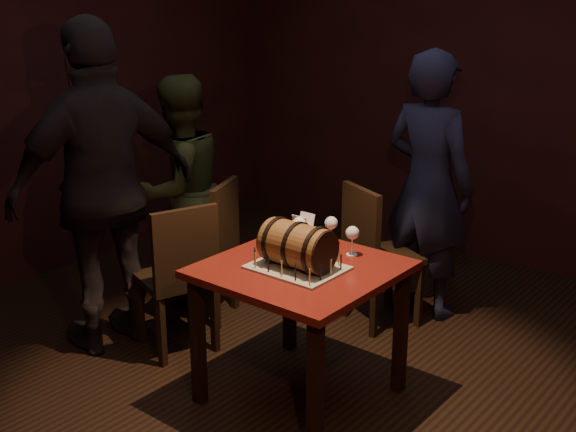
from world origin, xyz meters
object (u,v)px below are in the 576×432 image
at_px(person_left_front, 104,189).
at_px(chair_left_rear, 211,243).
at_px(barrel_cake, 297,245).
at_px(person_back, 428,185).
at_px(chair_left_front, 180,271).
at_px(pint_of_ale, 298,235).
at_px(person_left_rear, 179,191).
at_px(pub_table, 301,286).
at_px(wine_glass_right, 352,234).
at_px(wine_glass_left, 299,224).
at_px(chair_back, 373,248).
at_px(wine_glass_mid, 331,224).

bearing_deg(person_left_front, chair_left_rear, 170.82).
xyz_separation_m(barrel_cake, chair_left_rear, (-1.06, 0.45, -0.35)).
height_order(barrel_cake, person_back, person_back).
height_order(chair_left_front, person_back, person_back).
distance_m(pint_of_ale, person_left_rear, 1.31).
bearing_deg(pub_table, chair_left_front, -175.88).
bearing_deg(wine_glass_right, person_left_front, -159.56).
bearing_deg(pub_table, person_left_front, -169.80).
bearing_deg(person_left_front, wine_glass_left, 124.10).
xyz_separation_m(chair_left_rear, person_back, (1.02, 0.98, 0.35)).
bearing_deg(person_left_rear, person_left_front, 15.59).
distance_m(pub_table, person_left_front, 1.34).
bearing_deg(chair_back, person_left_rear, -159.53).
bearing_deg(chair_back, wine_glass_left, -91.64).
relative_size(barrel_cake, wine_glass_left, 2.53).
distance_m(wine_glass_right, person_left_front, 1.49).
bearing_deg(wine_glass_mid, chair_left_front, -151.94).
height_order(pub_table, person_back, person_back).
bearing_deg(wine_glass_mid, chair_back, 100.12).
distance_m(chair_left_rear, person_left_rear, 0.49).
height_order(barrel_cake, wine_glass_mid, barrel_cake).
bearing_deg(wine_glass_right, wine_glass_left, -171.36).
bearing_deg(wine_glass_left, person_left_front, -156.36).
xyz_separation_m(chair_left_rear, person_left_rear, (-0.40, 0.10, 0.26)).
bearing_deg(person_left_rear, chair_back, 112.80).
xyz_separation_m(wine_glass_right, chair_back, (-0.29, 0.69, -0.35)).
distance_m(wine_glass_left, person_left_front, 1.18).
xyz_separation_m(chair_back, person_back, (0.15, 0.40, 0.35)).
height_order(chair_left_rear, chair_left_front, same).
relative_size(barrel_cake, wine_glass_mid, 2.53).
bearing_deg(barrel_cake, person_left_rear, 159.43).
height_order(chair_left_rear, person_left_rear, person_left_rear).
height_order(pub_table, wine_glass_mid, wine_glass_mid).
height_order(wine_glass_mid, person_left_rear, person_left_rear).
distance_m(chair_left_front, person_left_front, 0.65).
bearing_deg(person_left_rear, barrel_cake, 71.76).
distance_m(chair_left_front, person_left_rear, 0.86).
height_order(chair_back, chair_left_rear, same).
xyz_separation_m(wine_glass_right, chair_left_rear, (-1.16, 0.11, -0.35)).
bearing_deg(chair_left_rear, wine_glass_mid, -2.86).
distance_m(wine_glass_right, chair_left_rear, 1.22).
bearing_deg(wine_glass_left, chair_back, 88.36).
height_order(chair_back, chair_left_front, same).
distance_m(wine_glass_right, chair_left_front, 1.08).
bearing_deg(person_back, pub_table, 95.98).
distance_m(wine_glass_mid, person_back, 1.03).
relative_size(barrel_cake, chair_left_front, 0.44).
bearing_deg(chair_left_front, chair_back, 57.27).
bearing_deg(chair_left_rear, chair_left_front, -66.38).
bearing_deg(pub_table, wine_glass_right, 68.26).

